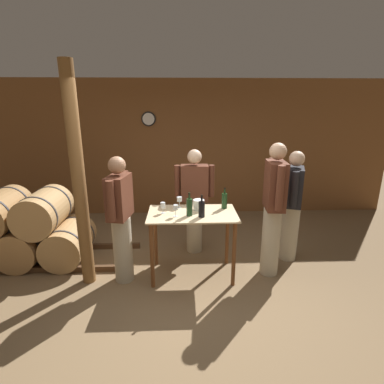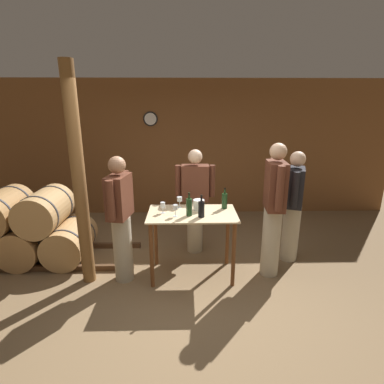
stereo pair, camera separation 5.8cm
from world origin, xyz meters
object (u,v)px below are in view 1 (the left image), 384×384
at_px(wooden_post, 79,181).
at_px(person_host, 273,208).
at_px(wine_bottle_left, 202,209).
at_px(person_visitor_with_scarf, 121,218).
at_px(person_visitor_bearded, 292,204).
at_px(ice_bucket, 199,205).
at_px(person_visitor_near_door, 194,200).
at_px(wine_bottle_far_left, 189,207).
at_px(wine_bottle_center, 224,200).
at_px(wine_glass_near_center, 176,208).
at_px(wine_glass_near_left, 163,206).
at_px(wine_glass_near_right, 179,200).

relative_size(wooden_post, person_host, 1.52).
bearing_deg(wine_bottle_left, person_visitor_with_scarf, 176.78).
height_order(wine_bottle_left, person_visitor_bearded, person_visitor_bearded).
height_order(ice_bucket, person_visitor_near_door, person_visitor_near_door).
relative_size(wine_bottle_far_left, wine_bottle_left, 1.04).
distance_m(wooden_post, wine_bottle_center, 1.84).
distance_m(wine_bottle_far_left, person_visitor_near_door, 0.80).
height_order(wine_bottle_center, wine_glass_near_center, wine_bottle_center).
height_order(ice_bucket, person_visitor_bearded, person_visitor_bearded).
bearing_deg(person_host, wooden_post, -177.56).
xyz_separation_m(wooden_post, wine_bottle_left, (1.46, -0.04, -0.36)).
bearing_deg(person_visitor_with_scarf, person_visitor_near_door, 39.14).
bearing_deg(ice_bucket, person_visitor_near_door, 93.01).
bearing_deg(wine_glass_near_center, person_visitor_bearded, 17.06).
bearing_deg(wine_glass_near_left, ice_bucket, 12.97).
distance_m(person_visitor_with_scarf, person_visitor_bearded, 2.39).
distance_m(wine_bottle_far_left, wine_glass_near_left, 0.35).
relative_size(wooden_post, ice_bucket, 18.36).
xyz_separation_m(wine_glass_near_center, person_host, (1.26, 0.12, -0.06)).
bearing_deg(wine_glass_near_center, person_host, 5.32).
xyz_separation_m(wine_glass_near_left, person_visitor_near_door, (0.43, 0.68, -0.15)).
distance_m(wine_bottle_far_left, wine_glass_near_right, 0.32).
bearing_deg(wine_bottle_left, wine_bottle_center, 43.40).
distance_m(wine_bottle_center, wine_glass_near_right, 0.60).
relative_size(person_visitor_with_scarf, person_visitor_near_door, 1.02).
xyz_separation_m(wine_bottle_left, person_host, (0.94, 0.14, -0.05)).
height_order(wine_bottle_left, wine_bottle_center, wine_bottle_left).
height_order(wine_bottle_left, wine_glass_near_right, wine_bottle_left).
bearing_deg(wine_glass_near_right, person_host, -9.73).
distance_m(wine_bottle_center, ice_bucket, 0.35).
height_order(wine_glass_near_right, person_visitor_with_scarf, person_visitor_with_scarf).
xyz_separation_m(person_visitor_bearded, person_visitor_near_door, (-1.39, 0.30, -0.01)).
bearing_deg(person_host, wine_glass_near_center, -174.68).
xyz_separation_m(wine_bottle_center, wine_glass_near_right, (-0.60, 0.04, 0.00)).
xyz_separation_m(wooden_post, wine_glass_near_left, (0.98, 0.11, -0.36)).
xyz_separation_m(wooden_post, wine_bottle_far_left, (1.32, 0.01, -0.34)).
bearing_deg(wine_glass_near_center, wine_bottle_left, -4.44).
height_order(wine_glass_near_left, wine_glass_near_right, wine_glass_near_right).
height_order(wine_bottle_left, person_host, person_host).
distance_m(wine_bottle_far_left, person_visitor_bearded, 1.57).
distance_m(wine_bottle_left, wine_glass_near_left, 0.51).
relative_size(wine_bottle_far_left, person_visitor_near_door, 0.19).
bearing_deg(ice_bucket, wine_glass_near_center, -142.16).
height_order(wooden_post, wine_bottle_far_left, wooden_post).
relative_size(wine_bottle_far_left, person_visitor_bearded, 0.18).
distance_m(wine_bottle_center, wine_glass_near_left, 0.82).
relative_size(wooden_post, wine_glass_near_center, 17.79).
bearing_deg(person_host, person_visitor_bearded, 44.39).
xyz_separation_m(ice_bucket, person_visitor_with_scarf, (-0.99, -0.20, -0.09)).
xyz_separation_m(wine_bottle_center, ice_bucket, (-0.34, -0.05, -0.04)).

